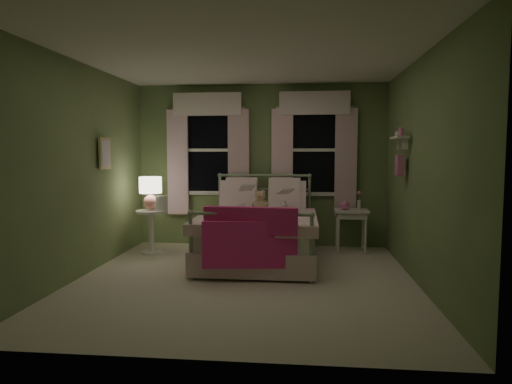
# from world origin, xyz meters

# --- Properties ---
(room_shell) EXTENTS (4.20, 4.20, 4.20)m
(room_shell) POSITION_xyz_m (0.00, 0.00, 1.30)
(room_shell) COLOR #F1E5D0
(room_shell) RESTS_ON ground
(bed) EXTENTS (1.58, 2.04, 1.18)m
(bed) POSITION_xyz_m (0.07, 0.96, 0.38)
(bed) COLOR white
(bed) RESTS_ON ground
(pink_throw) EXTENTS (1.10, 0.25, 0.71)m
(pink_throw) POSITION_xyz_m (0.07, -0.07, 0.61)
(pink_throw) COLOR #D82A78
(pink_throw) RESTS_ON bed
(child_left) EXTENTS (0.32, 0.24, 0.79)m
(child_left) POSITION_xyz_m (-0.21, 1.38, 0.97)
(child_left) COLOR #F7D1DD
(child_left) RESTS_ON bed
(child_right) EXTENTS (0.38, 0.34, 0.66)m
(child_right) POSITION_xyz_m (0.35, 1.38, 0.90)
(child_right) COLOR #F7D1DD
(child_right) RESTS_ON bed
(book_left) EXTENTS (0.23, 0.17, 0.26)m
(book_left) POSITION_xyz_m (-0.21, 1.13, 0.96)
(book_left) COLOR beige
(book_left) RESTS_ON child_left
(book_right) EXTENTS (0.23, 0.18, 0.26)m
(book_right) POSITION_xyz_m (0.35, 1.13, 0.92)
(book_right) COLOR beige
(book_right) RESTS_ON child_right
(teddy_bear) EXTENTS (0.24, 0.20, 0.33)m
(teddy_bear) POSITION_xyz_m (0.07, 1.22, 0.79)
(teddy_bear) COLOR tan
(teddy_bear) RESTS_ON bed
(nightstand_left) EXTENTS (0.46, 0.46, 0.65)m
(nightstand_left) POSITION_xyz_m (-1.58, 1.31, 0.42)
(nightstand_left) COLOR white
(nightstand_left) RESTS_ON ground
(table_lamp) EXTENTS (0.33, 0.33, 0.49)m
(table_lamp) POSITION_xyz_m (-1.58, 1.31, 0.95)
(table_lamp) COLOR #E59187
(table_lamp) RESTS_ON nightstand_left
(book_nightstand) EXTENTS (0.22, 0.26, 0.02)m
(book_nightstand) POSITION_xyz_m (-1.48, 1.23, 0.66)
(book_nightstand) COLOR beige
(book_nightstand) RESTS_ON nightstand_left
(nightstand_right) EXTENTS (0.50, 0.40, 0.64)m
(nightstand_right) POSITION_xyz_m (1.42, 1.71, 0.55)
(nightstand_right) COLOR white
(nightstand_right) RESTS_ON ground
(pink_toy) EXTENTS (0.14, 0.19, 0.14)m
(pink_toy) POSITION_xyz_m (1.32, 1.71, 0.71)
(pink_toy) COLOR pink
(pink_toy) RESTS_ON nightstand_right
(bud_vase) EXTENTS (0.06, 0.06, 0.28)m
(bud_vase) POSITION_xyz_m (1.54, 1.76, 0.79)
(bud_vase) COLOR white
(bud_vase) RESTS_ON nightstand_right
(window_left) EXTENTS (1.34, 0.13, 1.96)m
(window_left) POSITION_xyz_m (-0.85, 2.03, 1.62)
(window_left) COLOR black
(window_left) RESTS_ON room_shell
(window_right) EXTENTS (1.34, 0.13, 1.96)m
(window_right) POSITION_xyz_m (0.85, 2.03, 1.62)
(window_right) COLOR black
(window_right) RESTS_ON room_shell
(wall_shelf) EXTENTS (0.15, 0.50, 0.60)m
(wall_shelf) POSITION_xyz_m (1.90, 0.70, 1.52)
(wall_shelf) COLOR white
(wall_shelf) RESTS_ON room_shell
(framed_picture) EXTENTS (0.03, 0.32, 0.42)m
(framed_picture) POSITION_xyz_m (-1.95, 0.60, 1.50)
(framed_picture) COLOR beige
(framed_picture) RESTS_ON room_shell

